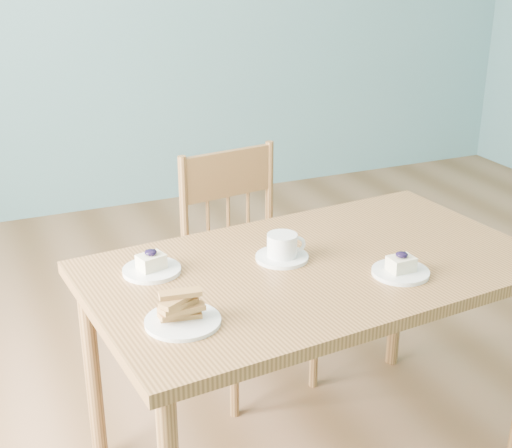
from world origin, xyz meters
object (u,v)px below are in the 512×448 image
biscotti_plate (182,313)px  dining_table (314,285)px  coffee_cup (283,249)px  cheesecake_plate_near (401,269)px  cheesecake_plate_far (152,266)px  dining_chair (246,270)px

biscotti_plate → dining_table: bearing=20.8°
dining_table → coffee_cup: 0.15m
dining_table → cheesecake_plate_near: size_ratio=8.47×
biscotti_plate → cheesecake_plate_far: bearing=88.5°
coffee_cup → cheesecake_plate_near: bearing=-24.5°
dining_table → coffee_cup: bearing=132.1°
cheesecake_plate_near → biscotti_plate: size_ratio=0.86×
coffee_cup → biscotti_plate: biscotti_plate is taller
dining_table → cheesecake_plate_far: (-0.46, 0.14, 0.09)m
dining_chair → cheesecake_plate_near: size_ratio=5.41×
cheesecake_plate_far → coffee_cup: coffee_cup is taller
dining_chair → biscotti_plate: (-0.47, -0.72, 0.29)m
cheesecake_plate_near → cheesecake_plate_far: 0.72m
cheesecake_plate_near → dining_table: bearing=140.2°
dining_chair → cheesecake_plate_far: size_ratio=5.29×
dining_table → cheesecake_plate_far: cheesecake_plate_far is taller
dining_chair → coffee_cup: bearing=-107.5°
biscotti_plate → cheesecake_plate_near: bearing=1.5°
dining_chair → biscotti_plate: size_ratio=4.63×
cheesecake_plate_far → biscotti_plate: 0.31m
dining_chair → dining_table: bearing=-98.4°
dining_chair → biscotti_plate: dining_chair is taller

